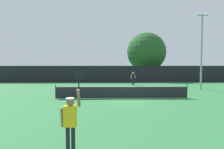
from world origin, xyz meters
The scene contains 11 objects.
ground_plane centered at (0.00, 0.00, 0.00)m, with size 120.00×120.00×0.00m, color #2D723D.
tennis_net centered at (0.00, 0.00, 0.51)m, with size 10.32×0.08×1.07m.
perimeter_fence centered at (0.00, 14.24, 1.20)m, with size 34.09×0.12×2.40m, color black.
player_serving centered at (-2.22, -10.06, 1.13)m, with size 0.67×0.40×2.56m.
player_receiving centered at (2.13, 10.12, 0.99)m, with size 0.57×0.24×1.62m.
tennis_ball centered at (-1.70, -1.34, 0.03)m, with size 0.07×0.07×0.07m, color #CCE033.
light_pole centered at (8.63, 5.37, 4.53)m, with size 1.18×0.28×7.95m.
large_tree centered at (5.41, 18.82, 4.64)m, with size 6.47×6.47×7.88m.
parked_car_near centered at (-8.27, 21.00, 0.78)m, with size 2.20×4.33×1.69m.
parked_car_mid centered at (-3.41, 20.91, 0.78)m, with size 2.10×4.29×1.69m.
parked_car_far centered at (6.87, 21.94, 0.78)m, with size 1.94×4.22×1.69m.
Camera 1 is at (-1.14, -16.27, 2.72)m, focal length 33.78 mm.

